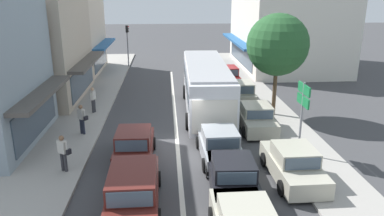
{
  "coord_description": "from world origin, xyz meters",
  "views": [
    {
      "loc": [
        -0.51,
        -17.36,
        7.61
      ],
      "look_at": [
        0.92,
        2.69,
        1.2
      ],
      "focal_mm": 35.0,
      "sensor_mm": 36.0,
      "label": 1
    }
  ],
  "objects_px": {
    "city_bus": "(206,84)",
    "sedan_adjacent_lane_trail": "(233,178)",
    "hatchback_queue_far_back": "(134,146)",
    "directional_road_sign": "(303,102)",
    "wagon_queue_gap_filler": "(134,188)",
    "parked_sedan_kerb_second": "(256,118)",
    "traffic_light_downstreet": "(127,39)",
    "pedestrian_browsing_midblock": "(93,98)",
    "pedestrian_far_walker": "(63,151)",
    "pedestrian_with_handbag_near": "(82,118)",
    "parked_hatchback_kerb_rear": "(227,76)",
    "parked_sedan_kerb_front": "(293,164)",
    "parked_hatchback_kerb_third": "(240,93)",
    "street_tree_right": "(278,45)",
    "sedan_behind_bus_near": "(220,146)"
  },
  "relations": [
    {
      "from": "parked_sedan_kerb_front",
      "to": "pedestrian_far_walker",
      "type": "xyz_separation_m",
      "value": [
        -9.61,
        1.12,
        0.4
      ]
    },
    {
      "from": "hatchback_queue_far_back",
      "to": "traffic_light_downstreet",
      "type": "relative_size",
      "value": 0.89
    },
    {
      "from": "parked_hatchback_kerb_third",
      "to": "city_bus",
      "type": "bearing_deg",
      "value": -142.6
    },
    {
      "from": "parked_sedan_kerb_second",
      "to": "street_tree_right",
      "type": "distance_m",
      "value": 4.66
    },
    {
      "from": "hatchback_queue_far_back",
      "to": "pedestrian_browsing_midblock",
      "type": "xyz_separation_m",
      "value": [
        -3.08,
        6.9,
        0.36
      ]
    },
    {
      "from": "city_bus",
      "to": "pedestrian_with_handbag_near",
      "type": "bearing_deg",
      "value": -153.02
    },
    {
      "from": "parked_hatchback_kerb_third",
      "to": "directional_road_sign",
      "type": "xyz_separation_m",
      "value": [
        1.07,
        -8.88,
        1.99
      ]
    },
    {
      "from": "parked_hatchback_kerb_third",
      "to": "pedestrian_with_handbag_near",
      "type": "xyz_separation_m",
      "value": [
        -9.68,
        -5.6,
        0.36
      ]
    },
    {
      "from": "parked_sedan_kerb_front",
      "to": "pedestrian_far_walker",
      "type": "relative_size",
      "value": 2.59
    },
    {
      "from": "wagon_queue_gap_filler",
      "to": "parked_sedan_kerb_front",
      "type": "xyz_separation_m",
      "value": [
        6.44,
        1.65,
        -0.08
      ]
    },
    {
      "from": "parked_sedan_kerb_second",
      "to": "wagon_queue_gap_filler",
      "type": "bearing_deg",
      "value": -129.6
    },
    {
      "from": "pedestrian_with_handbag_near",
      "to": "parked_hatchback_kerb_rear",
      "type": "bearing_deg",
      "value": 48.7
    },
    {
      "from": "hatchback_queue_far_back",
      "to": "directional_road_sign",
      "type": "relative_size",
      "value": 1.04
    },
    {
      "from": "city_bus",
      "to": "parked_sedan_kerb_second",
      "type": "bearing_deg",
      "value": -51.36
    },
    {
      "from": "parked_hatchback_kerb_third",
      "to": "parked_sedan_kerb_second",
      "type": "bearing_deg",
      "value": -91.41
    },
    {
      "from": "parked_sedan_kerb_front",
      "to": "parked_hatchback_kerb_third",
      "type": "relative_size",
      "value": 1.13
    },
    {
      "from": "traffic_light_downstreet",
      "to": "pedestrian_with_handbag_near",
      "type": "height_order",
      "value": "traffic_light_downstreet"
    },
    {
      "from": "traffic_light_downstreet",
      "to": "pedestrian_browsing_midblock",
      "type": "relative_size",
      "value": 2.58
    },
    {
      "from": "city_bus",
      "to": "sedan_behind_bus_near",
      "type": "xyz_separation_m",
      "value": [
        -0.09,
        -6.9,
        -1.22
      ]
    },
    {
      "from": "pedestrian_browsing_midblock",
      "to": "wagon_queue_gap_filler",
      "type": "bearing_deg",
      "value": -72.83
    },
    {
      "from": "wagon_queue_gap_filler",
      "to": "parked_sedan_kerb_second",
      "type": "height_order",
      "value": "wagon_queue_gap_filler"
    },
    {
      "from": "sedan_behind_bus_near",
      "to": "parked_sedan_kerb_front",
      "type": "relative_size",
      "value": 1.01
    },
    {
      "from": "sedan_behind_bus_near",
      "to": "sedan_adjacent_lane_trail",
      "type": "height_order",
      "value": "same"
    },
    {
      "from": "wagon_queue_gap_filler",
      "to": "traffic_light_downstreet",
      "type": "height_order",
      "value": "traffic_light_downstreet"
    },
    {
      "from": "directional_road_sign",
      "to": "city_bus",
      "type": "bearing_deg",
      "value": 118.4
    },
    {
      "from": "city_bus",
      "to": "parked_hatchback_kerb_rear",
      "type": "height_order",
      "value": "city_bus"
    },
    {
      "from": "pedestrian_with_handbag_near",
      "to": "directional_road_sign",
      "type": "bearing_deg",
      "value": -16.97
    },
    {
      "from": "parked_sedan_kerb_front",
      "to": "hatchback_queue_far_back",
      "type": "bearing_deg",
      "value": 161.09
    },
    {
      "from": "city_bus",
      "to": "pedestrian_far_walker",
      "type": "bearing_deg",
      "value": -131.08
    },
    {
      "from": "wagon_queue_gap_filler",
      "to": "pedestrian_browsing_midblock",
      "type": "xyz_separation_m",
      "value": [
        -3.36,
        10.86,
        0.32
      ]
    },
    {
      "from": "city_bus",
      "to": "parked_sedan_kerb_second",
      "type": "height_order",
      "value": "city_bus"
    },
    {
      "from": "city_bus",
      "to": "pedestrian_with_handbag_near",
      "type": "xyz_separation_m",
      "value": [
        -7.04,
        -3.59,
        -0.81
      ]
    },
    {
      "from": "parked_hatchback_kerb_third",
      "to": "parked_hatchback_kerb_rear",
      "type": "distance_m",
      "value": 5.3
    },
    {
      "from": "sedan_adjacent_lane_trail",
      "to": "parked_hatchback_kerb_rear",
      "type": "height_order",
      "value": "parked_hatchback_kerb_rear"
    },
    {
      "from": "pedestrian_browsing_midblock",
      "to": "pedestrian_far_walker",
      "type": "height_order",
      "value": "same"
    },
    {
      "from": "city_bus",
      "to": "parked_sedan_kerb_front",
      "type": "relative_size",
      "value": 2.59
    },
    {
      "from": "wagon_queue_gap_filler",
      "to": "street_tree_right",
      "type": "height_order",
      "value": "street_tree_right"
    },
    {
      "from": "parked_hatchback_kerb_rear",
      "to": "sedan_behind_bus_near",
      "type": "bearing_deg",
      "value": -100.45
    },
    {
      "from": "wagon_queue_gap_filler",
      "to": "directional_road_sign",
      "type": "xyz_separation_m",
      "value": [
        7.47,
        3.85,
        1.96
      ]
    },
    {
      "from": "sedan_adjacent_lane_trail",
      "to": "directional_road_sign",
      "type": "distance_m",
      "value": 5.3
    },
    {
      "from": "city_bus",
      "to": "pedestrian_far_walker",
      "type": "xyz_separation_m",
      "value": [
        -6.93,
        -7.94,
        -0.81
      ]
    },
    {
      "from": "traffic_light_downstreet",
      "to": "street_tree_right",
      "type": "relative_size",
      "value": 0.67
    },
    {
      "from": "pedestrian_far_walker",
      "to": "parked_sedan_kerb_second",
      "type": "bearing_deg",
      "value": 26.97
    },
    {
      "from": "parked_sedan_kerb_front",
      "to": "traffic_light_downstreet",
      "type": "height_order",
      "value": "traffic_light_downstreet"
    },
    {
      "from": "hatchback_queue_far_back",
      "to": "parked_sedan_kerb_front",
      "type": "xyz_separation_m",
      "value": [
        6.71,
        -2.3,
        -0.05
      ]
    },
    {
      "from": "parked_hatchback_kerb_third",
      "to": "pedestrian_browsing_midblock",
      "type": "bearing_deg",
      "value": -169.1
    },
    {
      "from": "street_tree_right",
      "to": "pedestrian_far_walker",
      "type": "distance_m",
      "value": 13.51
    },
    {
      "from": "city_bus",
      "to": "wagon_queue_gap_filler",
      "type": "distance_m",
      "value": 11.42
    },
    {
      "from": "hatchback_queue_far_back",
      "to": "pedestrian_with_handbag_near",
      "type": "bearing_deg",
      "value": 133.44
    },
    {
      "from": "city_bus",
      "to": "sedan_adjacent_lane_trail",
      "type": "distance_m",
      "value": 10.1
    }
  ]
}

